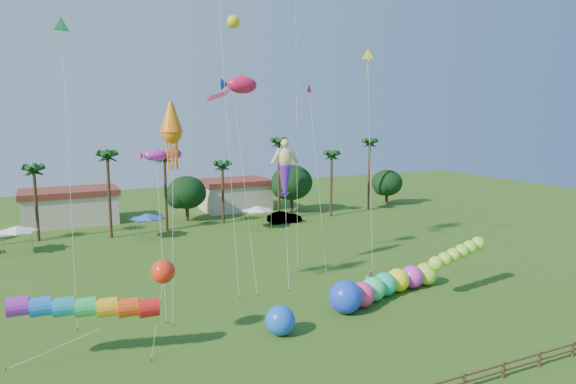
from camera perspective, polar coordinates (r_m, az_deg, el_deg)
name	(u,v)px	position (r m, az deg, el deg)	size (l,w,h in m)	color
ground	(357,355)	(34.04, 7.67, -17.55)	(160.00, 160.00, 0.00)	#285116
tree_line	(206,191)	(73.15, -9.06, 0.16)	(69.46, 8.91, 11.00)	#3A2819
buildings_row	(151,203)	(77.74, -15.00, -1.22)	(35.00, 7.00, 4.00)	beige
tent_row	(148,217)	(63.87, -15.29, -2.67)	(31.00, 4.00, 0.60)	white
car_b	(284,217)	(71.08, -0.40, -2.84)	(1.64, 4.70, 1.55)	#4C4C54
spectator_b	(370,281)	(44.90, 9.13, -9.70)	(0.90, 0.70, 1.84)	#A19B86
caterpillar_inflatable	(382,286)	(43.23, 10.40, -10.25)	(12.45, 5.04, 2.55)	#EC3E80
blue_ball	(280,320)	(36.10, -0.87, -14.07)	(2.07, 2.07, 2.07)	blue
rainbow_tube	(113,313)	(33.45, -18.87, -12.65)	(10.29, 3.26, 3.68)	red
green_worm	(436,264)	(43.54, 16.09, -7.66)	(9.71, 1.49, 3.72)	#9FF736
orange_ball_kite	(163,272)	(34.23, -13.71, -8.58)	(2.24, 2.76, 5.77)	#FF3014
merman_kite	(285,173)	(47.54, -0.34, 2.16)	(3.30, 6.00, 12.23)	#F5C88B
fish_kite	(242,85)	(46.51, -5.12, 11.77)	(4.23, 6.51, 18.39)	#E11948
squid_kite	(172,133)	(38.98, -12.80, 6.37)	(2.25, 4.16, 15.96)	orange
lobster_kite	(156,155)	(39.94, -14.44, 3.98)	(3.64, 4.98, 12.54)	#C028C9
delta_kite_red	(310,94)	(49.61, 2.44, 10.82)	(1.01, 4.24, 17.79)	#E01851
delta_kite_yellow	(368,59)	(51.41, 8.86, 14.40)	(2.05, 4.09, 21.17)	#FBFF1A
delta_kite_green	(62,30)	(42.38, -23.84, 16.12)	(1.36, 5.28, 21.98)	#32D669
delta_kite_blue	(296,2)	(53.68, 0.87, 20.32)	(2.23, 4.11, 27.30)	#197BE5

